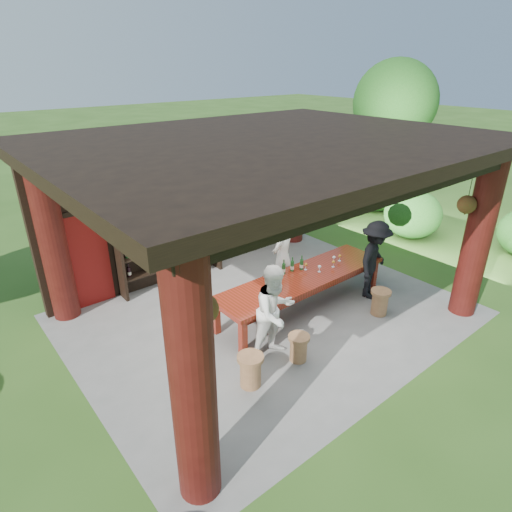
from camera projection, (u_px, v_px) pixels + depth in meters
ground at (268, 314)px, 8.65m from camera, size 90.00×90.00×0.00m
pavilion at (255, 209)px, 8.06m from camera, size 7.50×6.00×3.60m
wine_shelf at (170, 238)px, 9.47m from camera, size 2.47×0.38×2.18m
tasting_table at (302, 281)px, 8.58m from camera, size 3.92×1.02×0.75m
stool_near_left at (299, 347)px, 7.23m from camera, size 0.37×0.37×0.49m
stool_near_right at (380, 302)px, 8.55m from camera, size 0.40×0.40×0.53m
stool_far_left at (250, 370)px, 6.64m from camera, size 0.42×0.42×0.55m
host at (283, 257)px, 8.99m from camera, size 0.76×0.62×1.80m
guest_woman at (275, 312)px, 7.13m from camera, size 0.84×0.66×1.70m
guest_man at (374, 260)px, 8.98m from camera, size 1.25×0.97×1.71m
table_bottles at (293, 264)px, 8.67m from camera, size 0.50×0.17×0.31m
table_glasses at (327, 263)px, 8.92m from camera, size 0.94×0.34×0.15m
napkin_basket at (273, 287)px, 8.00m from camera, size 0.26×0.18×0.14m
shrubs at (320, 250)px, 10.19m from camera, size 15.54×9.48×1.36m
trees at (345, 118)px, 10.59m from camera, size 21.07×9.35×4.80m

